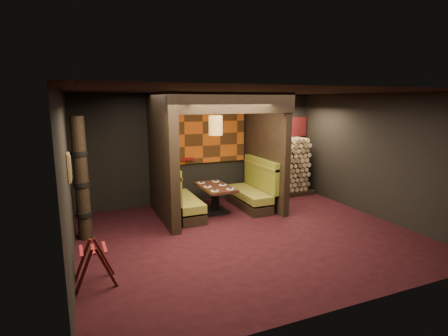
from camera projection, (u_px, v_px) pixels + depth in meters
floor at (249, 235)px, 7.08m from camera, size 6.50×5.50×0.02m
ceiling at (251, 91)px, 6.53m from camera, size 6.50×5.50×0.02m
wall_back at (203, 148)px, 9.30m from camera, size 6.50×0.02×2.85m
wall_front at (351, 204)px, 4.31m from camera, size 6.50×0.02×2.85m
wall_left at (67, 181)px, 5.56m from camera, size 0.02×5.50×2.85m
wall_right at (376, 156)px, 8.04m from camera, size 0.02×5.50×2.85m
partition_left at (162, 158)px, 7.78m from camera, size 0.20×2.20×2.85m
partition_right at (265, 151)px, 8.84m from camera, size 0.15×2.10×2.85m
header_beam at (234, 103)px, 7.20m from camera, size 2.85×0.18×0.44m
tapa_back_panel at (202, 134)px, 9.17m from camera, size 2.40×0.06×1.55m
tapa_side_panel at (165, 138)px, 7.90m from camera, size 0.04×1.85×1.45m
lacquer_shelf at (182, 159)px, 9.02m from camera, size 0.60×0.12×0.07m
booth_bench_left at (180, 200)px, 8.13m from camera, size 0.68×1.60×1.14m
booth_bench_right at (252, 192)px, 8.85m from camera, size 0.68×1.60×1.14m
dining_table at (215, 195)px, 8.43m from camera, size 0.72×1.27×0.66m
place_settings at (215, 186)px, 8.38m from camera, size 0.60×1.05×0.03m
pendant_lamp at (216, 125)px, 8.06m from camera, size 0.32×0.32×0.96m
framed_picture at (69, 167)px, 5.63m from camera, size 0.05×0.36×0.46m
luggage_rack at (94, 262)px, 5.13m from camera, size 0.64×0.46×0.68m
totem_column at (81, 180)px, 6.68m from camera, size 0.31×0.31×2.40m
firewood_stack at (284, 167)px, 9.91m from camera, size 1.73×0.70×1.64m
mosaic_header at (279, 127)px, 10.00m from camera, size 1.83×0.10×0.56m
bay_front_post at (263, 149)px, 9.10m from camera, size 0.08×0.08×2.85m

